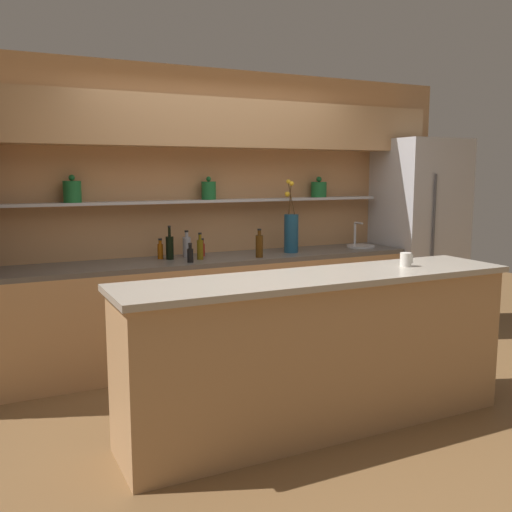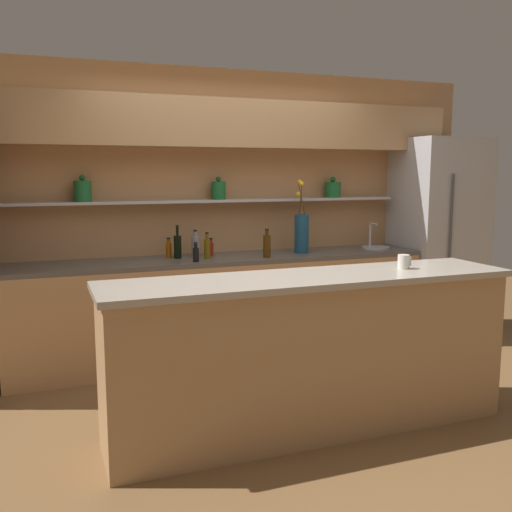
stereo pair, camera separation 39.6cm
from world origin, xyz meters
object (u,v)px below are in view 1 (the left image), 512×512
(flower_vase, at_px, (291,232))
(bottle_spirit_6, at_px, (259,245))
(bottle_spirit_1, at_px, (187,246))
(bottle_sauce_5, at_px, (160,250))
(bottle_sauce_4, at_px, (190,254))
(sink_fixture, at_px, (360,245))
(bottle_oil_2, at_px, (200,249))
(bottle_wine_0, at_px, (170,247))
(coffee_mug, at_px, (406,260))
(refrigerator, at_px, (418,236))
(bottle_sauce_3, at_px, (202,249))

(flower_vase, relative_size, bottle_spirit_6, 2.67)
(bottle_spirit_1, xyz_separation_m, bottle_spirit_6, (0.57, -0.30, 0.01))
(bottle_spirit_1, height_order, bottle_sauce_5, bottle_spirit_1)
(bottle_sauce_4, bearing_deg, sink_fixture, 5.85)
(flower_vase, distance_m, sink_fixture, 0.83)
(bottle_oil_2, bearing_deg, bottle_spirit_6, -12.36)
(bottle_oil_2, bearing_deg, sink_fixture, 2.32)
(bottle_spirit_1, relative_size, bottle_oil_2, 1.02)
(bottle_wine_0, relative_size, coffee_mug, 2.97)
(refrigerator, xyz_separation_m, bottle_sauce_3, (-2.36, 0.15, -0.01))
(sink_fixture, xyz_separation_m, bottle_sauce_5, (-2.04, 0.11, 0.05))
(bottle_wine_0, xyz_separation_m, bottle_sauce_5, (-0.07, 0.06, -0.03))
(coffee_mug, bearing_deg, bottle_spirit_6, 106.59)
(bottle_wine_0, bearing_deg, coffee_mug, -54.74)
(bottle_sauce_5, bearing_deg, bottle_wine_0, -43.48)
(bottle_sauce_3, distance_m, coffee_mug, 1.91)
(bottle_sauce_5, bearing_deg, bottle_sauce_4, -61.33)
(sink_fixture, relative_size, coffee_mug, 2.83)
(bottle_sauce_4, bearing_deg, bottle_sauce_5, 118.67)
(sink_fixture, bearing_deg, refrigerator, -3.97)
(refrigerator, height_order, bottle_oil_2, refrigerator)
(sink_fixture, relative_size, bottle_spirit_1, 1.17)
(flower_vase, xyz_separation_m, bottle_spirit_1, (-0.98, 0.14, -0.10))
(bottle_sauce_5, bearing_deg, bottle_spirit_6, -19.96)
(bottle_wine_0, xyz_separation_m, bottle_oil_2, (0.23, -0.12, -0.01))
(bottle_wine_0, height_order, bottle_sauce_3, bottle_wine_0)
(bottle_oil_2, distance_m, bottle_sauce_3, 0.19)
(sink_fixture, height_order, bottle_sauce_4, sink_fixture)
(bottle_wine_0, height_order, bottle_sauce_5, bottle_wine_0)
(bottle_wine_0, relative_size, bottle_sauce_5, 1.64)
(bottle_sauce_3, xyz_separation_m, bottle_spirit_6, (0.43, -0.28, 0.04))
(bottle_spirit_1, relative_size, bottle_sauce_3, 1.46)
(bottle_wine_0, height_order, bottle_spirit_1, bottle_wine_0)
(bottle_spirit_6, bearing_deg, coffee_mug, -73.41)
(bottle_sauce_5, xyz_separation_m, coffee_mug, (1.24, -1.72, 0.07))
(bottle_sauce_3, distance_m, bottle_sauce_5, 0.38)
(sink_fixture, bearing_deg, bottle_spirit_6, -171.51)
(bottle_oil_2, bearing_deg, refrigerator, 0.50)
(bottle_wine_0, distance_m, bottle_spirit_6, 0.78)
(bottle_spirit_1, height_order, bottle_spirit_6, bottle_spirit_6)
(bottle_spirit_6, relative_size, coffee_mug, 2.59)
(refrigerator, relative_size, coffee_mug, 20.35)
(flower_vase, relative_size, bottle_oil_2, 2.93)
(bottle_oil_2, bearing_deg, bottle_sauce_5, 148.59)
(sink_fixture, bearing_deg, bottle_sauce_5, 176.85)
(refrigerator, relative_size, bottle_oil_2, 8.63)
(sink_fixture, distance_m, bottle_wine_0, 1.97)
(bottle_oil_2, distance_m, coffee_mug, 1.80)
(bottle_sauce_5, bearing_deg, bottle_sauce_3, -1.88)
(refrigerator, height_order, bottle_sauce_4, refrigerator)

